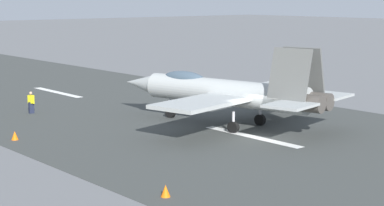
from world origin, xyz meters
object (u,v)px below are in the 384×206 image
marker_cone_near (166,191)px  fighter_jet (226,91)px  crew_person (31,103)px  marker_cone_mid (15,136)px

marker_cone_near → fighter_jet: bearing=-52.4°
fighter_jet → crew_person: (12.85, 7.87, -1.53)m
crew_person → marker_cone_mid: 9.24m
marker_cone_near → crew_person: bearing=-12.3°
crew_person → fighter_jet: bearing=-148.5°
marker_cone_mid → marker_cone_near: bearing=180.0°
crew_person → marker_cone_near: (-22.74, 4.95, -0.55)m
fighter_jet → marker_cone_mid: size_ratio=31.24×
fighter_jet → marker_cone_near: 16.33m
crew_person → marker_cone_near: bearing=167.7°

